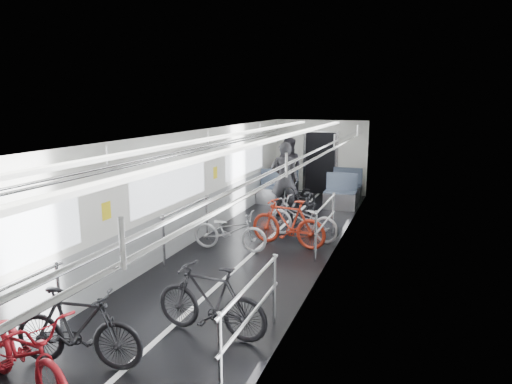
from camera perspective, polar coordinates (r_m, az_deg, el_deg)
car_shell at (r=10.07m, az=1.99°, el=0.55°), size 3.02×14.01×2.41m
bike_left_near at (r=5.52m, az=-27.11°, el=-17.26°), size 1.98×1.23×0.98m
bike_left_mid at (r=5.79m, az=-21.41°, el=-15.56°), size 1.63×0.69×0.95m
bike_left_far at (r=9.34m, az=-3.28°, el=-4.84°), size 1.59×0.61×0.83m
bike_right_near at (r=6.10m, az=-5.69°, el=-13.29°), size 1.63×0.57×0.96m
bike_right_mid at (r=10.11m, az=5.82°, el=-3.35°), size 1.84×1.08×0.91m
bike_right_far at (r=9.58m, az=4.03°, el=-3.86°), size 1.74×0.74×1.01m
bike_aisle at (r=11.81m, az=6.04°, el=-1.24°), size 0.78×1.77×0.90m
person_standing at (r=11.94m, az=3.59°, el=1.58°), size 0.79×0.58×1.98m
person_seated at (r=14.27m, az=3.99°, el=3.01°), size 0.95×0.76×1.89m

